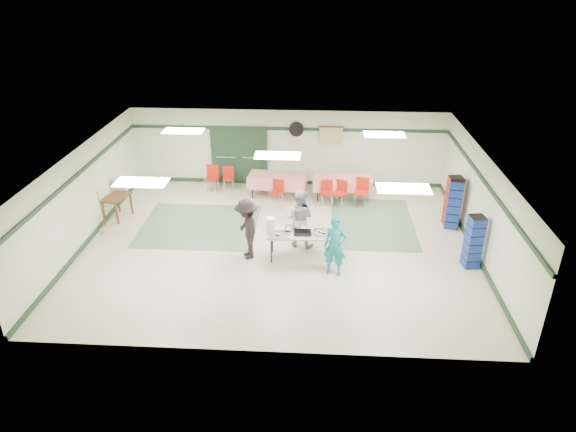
# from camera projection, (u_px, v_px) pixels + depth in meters

# --- Properties ---
(floor) EXTENTS (11.00, 11.00, 0.00)m
(floor) POSITION_uv_depth(u_px,v_px,m) (278.00, 244.00, 14.66)
(floor) COLOR beige
(floor) RESTS_ON ground
(ceiling) EXTENTS (11.00, 11.00, 0.00)m
(ceiling) POSITION_uv_depth(u_px,v_px,m) (278.00, 155.00, 13.46)
(ceiling) COLOR silver
(ceiling) RESTS_ON wall_back
(wall_back) EXTENTS (11.00, 0.00, 11.00)m
(wall_back) POSITION_uv_depth(u_px,v_px,m) (288.00, 148.00, 18.08)
(wall_back) COLOR beige
(wall_back) RESTS_ON floor
(wall_front) EXTENTS (11.00, 0.00, 11.00)m
(wall_front) POSITION_uv_depth(u_px,v_px,m) (260.00, 298.00, 10.04)
(wall_front) COLOR beige
(wall_front) RESTS_ON floor
(wall_left) EXTENTS (0.00, 9.00, 9.00)m
(wall_left) POSITION_uv_depth(u_px,v_px,m) (82.00, 196.00, 14.36)
(wall_left) COLOR beige
(wall_left) RESTS_ON floor
(wall_right) EXTENTS (0.00, 9.00, 9.00)m
(wall_right) POSITION_uv_depth(u_px,v_px,m) (482.00, 207.00, 13.77)
(wall_right) COLOR beige
(wall_right) RESTS_ON floor
(trim_back) EXTENTS (11.00, 0.06, 0.10)m
(trim_back) POSITION_uv_depth(u_px,v_px,m) (288.00, 129.00, 17.74)
(trim_back) COLOR #1C3422
(trim_back) RESTS_ON wall_back
(baseboard_back) EXTENTS (11.00, 0.06, 0.12)m
(baseboard_back) POSITION_uv_depth(u_px,v_px,m) (288.00, 182.00, 18.63)
(baseboard_back) COLOR #1C3422
(baseboard_back) RESTS_ON floor
(trim_left) EXTENTS (0.06, 9.00, 0.10)m
(trim_left) POSITION_uv_depth(u_px,v_px,m) (79.00, 173.00, 14.04)
(trim_left) COLOR #1C3422
(trim_left) RESTS_ON wall_back
(baseboard_left) EXTENTS (0.06, 9.00, 0.12)m
(baseboard_left) POSITION_uv_depth(u_px,v_px,m) (91.00, 237.00, 14.93)
(baseboard_left) COLOR #1C3422
(baseboard_left) RESTS_ON floor
(trim_right) EXTENTS (0.06, 9.00, 0.10)m
(trim_right) POSITION_uv_depth(u_px,v_px,m) (485.00, 182.00, 13.46)
(trim_right) COLOR #1C3422
(trim_right) RESTS_ON wall_back
(baseboard_right) EXTENTS (0.06, 9.00, 0.12)m
(baseboard_right) POSITION_uv_depth(u_px,v_px,m) (473.00, 248.00, 14.35)
(baseboard_right) COLOR #1C3422
(baseboard_right) RESTS_ON floor
(green_patch_a) EXTENTS (3.50, 3.00, 0.01)m
(green_patch_a) POSITION_uv_depth(u_px,v_px,m) (200.00, 226.00, 15.69)
(green_patch_a) COLOR #5C7D5B
(green_patch_a) RESTS_ON floor
(green_patch_b) EXTENTS (2.50, 3.50, 0.01)m
(green_patch_b) POSITION_uv_depth(u_px,v_px,m) (372.00, 223.00, 15.85)
(green_patch_b) COLOR #5C7D5B
(green_patch_b) RESTS_ON floor
(double_door_left) EXTENTS (0.90, 0.06, 2.10)m
(double_door_left) POSITION_uv_depth(u_px,v_px,m) (226.00, 155.00, 18.28)
(double_door_left) COLOR gray
(double_door_left) RESTS_ON floor
(double_door_right) EXTENTS (0.90, 0.06, 2.10)m
(double_door_right) POSITION_uv_depth(u_px,v_px,m) (253.00, 156.00, 18.23)
(double_door_right) COLOR gray
(double_door_right) RESTS_ON floor
(door_frame) EXTENTS (2.00, 0.03, 2.15)m
(door_frame) POSITION_uv_depth(u_px,v_px,m) (239.00, 156.00, 18.24)
(door_frame) COLOR #1C3422
(door_frame) RESTS_ON floor
(wall_fan) EXTENTS (0.50, 0.10, 0.50)m
(wall_fan) POSITION_uv_depth(u_px,v_px,m) (296.00, 129.00, 17.70)
(wall_fan) COLOR black
(wall_fan) RESTS_ON wall_back
(scroll_banner) EXTENTS (0.80, 0.02, 0.60)m
(scroll_banner) POSITION_uv_depth(u_px,v_px,m) (331.00, 136.00, 17.72)
(scroll_banner) COLOR #DABF88
(scroll_banner) RESTS_ON wall_back
(serving_table) EXTENTS (1.84, 0.80, 0.76)m
(serving_table) POSITION_uv_depth(u_px,v_px,m) (301.00, 234.00, 13.69)
(serving_table) COLOR #B5B6B0
(serving_table) RESTS_ON floor
(sheet_tray_right) EXTENTS (0.59, 0.45, 0.02)m
(sheet_tray_right) POSITION_uv_depth(u_px,v_px,m) (324.00, 233.00, 13.64)
(sheet_tray_right) COLOR silver
(sheet_tray_right) RESTS_ON serving_table
(sheet_tray_mid) EXTENTS (0.63, 0.49, 0.02)m
(sheet_tray_mid) POSITION_uv_depth(u_px,v_px,m) (296.00, 229.00, 13.83)
(sheet_tray_mid) COLOR silver
(sheet_tray_mid) RESTS_ON serving_table
(sheet_tray_left) EXTENTS (0.60, 0.47, 0.02)m
(sheet_tray_left) POSITION_uv_depth(u_px,v_px,m) (279.00, 235.00, 13.55)
(sheet_tray_left) COLOR silver
(sheet_tray_left) RESTS_ON serving_table
(baking_pan) EXTENTS (0.47, 0.30, 0.08)m
(baking_pan) POSITION_uv_depth(u_px,v_px,m) (302.00, 232.00, 13.62)
(baking_pan) COLOR black
(baking_pan) RESTS_ON serving_table
(foam_box_stack) EXTENTS (0.22, 0.21, 0.40)m
(foam_box_stack) POSITION_uv_depth(u_px,v_px,m) (271.00, 225.00, 13.66)
(foam_box_stack) COLOR white
(foam_box_stack) RESTS_ON serving_table
(volunteer_teal) EXTENTS (0.66, 0.50, 1.62)m
(volunteer_teal) POSITION_uv_depth(u_px,v_px,m) (335.00, 246.00, 12.95)
(volunteer_teal) COLOR teal
(volunteer_teal) RESTS_ON floor
(volunteer_grey) EXTENTS (0.96, 0.82, 1.70)m
(volunteer_grey) POSITION_uv_depth(u_px,v_px,m) (300.00, 218.00, 14.26)
(volunteer_grey) COLOR gray
(volunteer_grey) RESTS_ON floor
(volunteer_dark) EXTENTS (0.98, 1.25, 1.70)m
(volunteer_dark) POSITION_uv_depth(u_px,v_px,m) (247.00, 229.00, 13.67)
(volunteer_dark) COLOR black
(volunteer_dark) RESTS_ON floor
(dining_table_a) EXTENTS (1.98, 0.92, 0.77)m
(dining_table_a) POSITION_uv_depth(u_px,v_px,m) (342.00, 182.00, 17.31)
(dining_table_a) COLOR red
(dining_table_a) RESTS_ON floor
(dining_table_b) EXTENTS (2.01, 1.05, 0.77)m
(dining_table_b) POSITION_uv_depth(u_px,v_px,m) (277.00, 180.00, 17.43)
(dining_table_b) COLOR red
(dining_table_b) RESTS_ON floor
(chair_a) EXTENTS (0.52, 0.52, 0.85)m
(chair_a) POSITION_uv_depth(u_px,v_px,m) (340.00, 190.00, 16.83)
(chair_a) COLOR #AD140D
(chair_a) RESTS_ON floor
(chair_b) EXTENTS (0.43, 0.43, 0.84)m
(chair_b) POSITION_uv_depth(u_px,v_px,m) (327.00, 190.00, 16.86)
(chair_b) COLOR #AD140D
(chair_b) RESTS_ON floor
(chair_c) EXTENTS (0.54, 0.54, 0.94)m
(chair_c) POSITION_uv_depth(u_px,v_px,m) (362.00, 189.00, 16.78)
(chair_c) COLOR #AD140D
(chair_c) RESTS_ON floor
(chair_d) EXTENTS (0.48, 0.48, 0.82)m
(chair_d) POSITION_uv_depth(u_px,v_px,m) (277.00, 189.00, 16.95)
(chair_d) COLOR #AD140D
(chair_d) RESTS_ON floor
(chair_loose_a) EXTENTS (0.43, 0.43, 0.82)m
(chair_loose_a) POSITION_uv_depth(u_px,v_px,m) (228.00, 176.00, 17.98)
(chair_loose_a) COLOR #AD140D
(chair_loose_a) RESTS_ON floor
(chair_loose_b) EXTENTS (0.49, 0.49, 0.94)m
(chair_loose_b) POSITION_uv_depth(u_px,v_px,m) (212.00, 176.00, 17.81)
(chair_loose_b) COLOR #AD140D
(chair_loose_b) RESTS_ON floor
(crate_stack_blue_a) EXTENTS (0.47, 0.47, 1.56)m
(crate_stack_blue_a) POSITION_uv_depth(u_px,v_px,m) (454.00, 204.00, 15.27)
(crate_stack_blue_a) COLOR navy
(crate_stack_blue_a) RESTS_ON floor
(crate_stack_red) EXTENTS (0.45, 0.45, 1.58)m
(crate_stack_red) POSITION_uv_depth(u_px,v_px,m) (453.00, 202.00, 15.39)
(crate_stack_red) COLOR #A41510
(crate_stack_red) RESTS_ON floor
(crate_stack_blue_b) EXTENTS (0.43, 0.43, 1.47)m
(crate_stack_blue_b) POSITION_uv_depth(u_px,v_px,m) (473.00, 242.00, 13.29)
(crate_stack_blue_b) COLOR navy
(crate_stack_blue_b) RESTS_ON floor
(printer_table) EXTENTS (0.81, 1.04, 0.74)m
(printer_table) POSITION_uv_depth(u_px,v_px,m) (116.00, 199.00, 15.90)
(printer_table) COLOR brown
(printer_table) RESTS_ON floor
(office_printer) EXTENTS (0.50, 0.45, 0.36)m
(office_printer) POSITION_uv_depth(u_px,v_px,m) (122.00, 183.00, 16.33)
(office_printer) COLOR silver
(office_printer) RESTS_ON printer_table
(broom) EXTENTS (0.03, 0.21, 1.31)m
(broom) POSITION_uv_depth(u_px,v_px,m) (102.00, 211.00, 15.05)
(broom) COLOR brown
(broom) RESTS_ON floor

